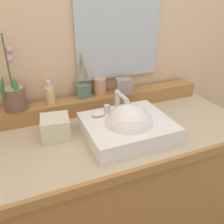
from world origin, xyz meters
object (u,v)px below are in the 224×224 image
(trinket_box, at_px, (124,86))
(sink_basin, at_px, (128,128))
(soap_bar, at_px, (98,114))
(potted_plant, at_px, (14,94))
(tissue_box, at_px, (56,127))
(tumbler_cup, at_px, (100,86))
(reed_diffuser, at_px, (83,90))
(soap_dispenser, at_px, (50,95))

(trinket_box, bearing_deg, sink_basin, -100.16)
(soap_bar, bearing_deg, potted_plant, 149.77)
(tissue_box, bearing_deg, tumbler_cup, 36.09)
(sink_basin, xyz_separation_m, tumbler_cup, (-0.02, 0.34, 0.09))
(reed_diffuser, height_order, trinket_box, reed_diffuser)
(soap_dispenser, xyz_separation_m, reed_diffuser, (0.18, 0.02, -0.01))
(tumbler_cup, bearing_deg, soap_dispenser, -176.20)
(tumbler_cup, relative_size, reed_diffuser, 0.39)
(soap_bar, xyz_separation_m, tumbler_cup, (0.09, 0.24, 0.05))
(tumbler_cup, bearing_deg, sink_basin, -87.02)
(soap_bar, xyz_separation_m, reed_diffuser, (-0.01, 0.24, 0.04))
(potted_plant, height_order, soap_dispenser, potted_plant)
(soap_bar, distance_m, potted_plant, 0.43)
(sink_basin, relative_size, soap_dispenser, 3.12)
(tissue_box, bearing_deg, trinket_box, 22.60)
(soap_bar, relative_size, trinket_box, 0.78)
(sink_basin, bearing_deg, trinket_box, 69.00)
(soap_dispenser, distance_m, tissue_box, 0.22)
(sink_basin, xyz_separation_m, soap_bar, (-0.11, 0.10, 0.05))
(sink_basin, bearing_deg, tissue_box, 159.84)
(tumbler_cup, bearing_deg, reed_diffuser, 179.70)
(sink_basin, xyz_separation_m, reed_diffuser, (-0.12, 0.34, 0.09))
(tumbler_cup, bearing_deg, tissue_box, -143.91)
(reed_diffuser, distance_m, trinket_box, 0.24)
(sink_basin, height_order, potted_plant, potted_plant)
(potted_plant, relative_size, trinket_box, 4.33)
(sink_basin, bearing_deg, potted_plant, 146.33)
(soap_bar, height_order, soap_dispenser, soap_dispenser)
(sink_basin, relative_size, reed_diffuser, 1.62)
(soap_bar, relative_size, soap_dispenser, 0.54)
(potted_plant, distance_m, trinket_box, 0.60)
(potted_plant, distance_m, reed_diffuser, 0.36)
(soap_bar, height_order, trinket_box, trinket_box)
(reed_diffuser, bearing_deg, tissue_box, -132.20)
(soap_bar, distance_m, soap_dispenser, 0.29)
(soap_dispenser, relative_size, trinket_box, 1.45)
(potted_plant, relative_size, tissue_box, 2.98)
(soap_bar, xyz_separation_m, soap_dispenser, (-0.19, 0.22, 0.05))
(reed_diffuser, bearing_deg, potted_plant, -176.49)
(potted_plant, xyz_separation_m, trinket_box, (0.59, -0.02, -0.04))
(sink_basin, xyz_separation_m, soap_dispenser, (-0.30, 0.32, 0.10))
(sink_basin, height_order, tumbler_cup, sink_basin)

